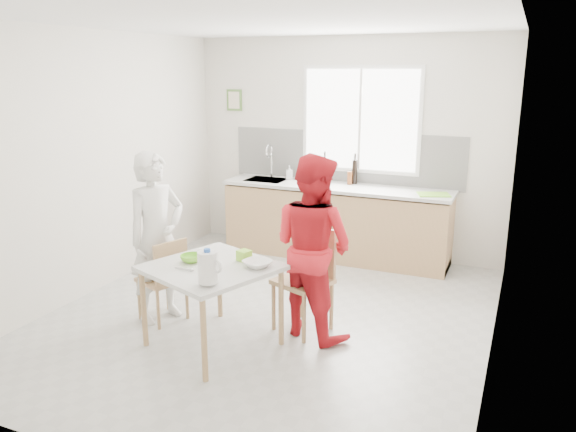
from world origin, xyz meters
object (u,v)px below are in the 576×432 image
at_px(bowl_white, 258,264).
at_px(dining_table, 211,274).
at_px(milk_jug, 208,267).
at_px(bowl_green, 191,258).
at_px(chair_far, 308,274).
at_px(wine_bottle_a, 325,170).
at_px(chair_left, 165,277).
at_px(wine_bottle_b, 355,172).
at_px(person_white, 157,238).
at_px(person_red, 313,246).

bearing_deg(bowl_white, dining_table, -160.65).
height_order(dining_table, milk_jug, milk_jug).
bearing_deg(dining_table, bowl_white, 19.35).
bearing_deg(bowl_green, milk_jug, -44.03).
xyz_separation_m(chair_far, bowl_white, (-0.25, -0.52, 0.23)).
distance_m(dining_table, milk_jug, 0.48).
distance_m(chair_far, wine_bottle_a, 2.24).
height_order(chair_left, wine_bottle_b, wine_bottle_b).
relative_size(chair_left, person_white, 0.50).
bearing_deg(person_red, chair_left, 34.09).
relative_size(dining_table, chair_left, 1.50).
bearing_deg(bowl_green, person_red, 31.19).
height_order(chair_left, wine_bottle_a, wine_bottle_a).
bearing_deg(bowl_green, person_white, 154.69).
distance_m(person_white, milk_jug, 1.15).
bearing_deg(milk_jug, person_red, 83.17).
xyz_separation_m(chair_far, wine_bottle_b, (-0.24, 2.19, 0.55)).
relative_size(person_red, milk_jug, 6.10).
distance_m(dining_table, bowl_white, 0.40).
height_order(bowl_white, wine_bottle_b, wine_bottle_b).
xyz_separation_m(bowl_green, wine_bottle_b, (0.57, 2.81, 0.32)).
distance_m(bowl_green, milk_jug, 0.58).
bearing_deg(bowl_white, bowl_green, -169.49).
bearing_deg(person_red, chair_far, -26.83).
relative_size(chair_far, bowl_green, 4.95).
bearing_deg(person_red, wine_bottle_a, -52.18).
height_order(person_red, bowl_green, person_red).
xyz_separation_m(dining_table, milk_jug, (0.21, -0.37, 0.22)).
distance_m(chair_left, chair_far, 1.33).
relative_size(bowl_white, wine_bottle_b, 0.76).
bearing_deg(dining_table, person_red, 39.29).
bearing_deg(person_white, dining_table, -90.00).
relative_size(chair_far, wine_bottle_a, 2.93).
bearing_deg(milk_jug, chair_far, 88.64).
distance_m(chair_left, person_white, 0.37).
bearing_deg(dining_table, milk_jug, -61.16).
bearing_deg(wine_bottle_b, chair_far, -83.62).
height_order(bowl_green, wine_bottle_b, wine_bottle_b).
relative_size(person_red, bowl_green, 8.57).
distance_m(person_red, bowl_green, 1.05).
xyz_separation_m(chair_left, bowl_white, (1.01, -0.11, 0.31)).
relative_size(dining_table, chair_far, 1.28).
xyz_separation_m(person_red, milk_jug, (-0.48, -0.94, 0.05)).
bearing_deg(wine_bottle_b, person_white, -113.42).
xyz_separation_m(person_white, bowl_white, (1.11, -0.15, -0.05)).
xyz_separation_m(dining_table, bowl_white, (0.37, 0.13, 0.10)).
xyz_separation_m(person_white, milk_jug, (0.94, -0.65, 0.07)).
distance_m(chair_far, person_white, 1.43).
distance_m(dining_table, wine_bottle_b, 2.89).
distance_m(person_white, bowl_green, 0.59).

